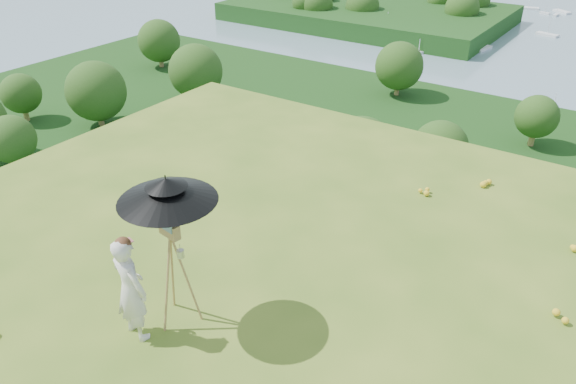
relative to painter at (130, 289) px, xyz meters
The scene contains 9 objects.
ground 2.04m from the painter, 65.98° to the left, with size 14.00×14.00×0.00m, color #49691E.
forest_slope 47.28m from the painter, 88.81° to the left, with size 140.00×56.00×22.00m, color black.
peninsula 175.95m from the painter, 115.35° to the left, with size 90.00×60.00×12.00m, color black, non-canonical shape.
slope_trees 39.97m from the painter, 88.81° to the left, with size 110.00×50.00×6.00m, color #254A16, non-canonical shape.
wildflowers 2.23m from the painter, 68.74° to the left, with size 10.00×10.50×0.12m, color yellow, non-canonical shape.
painter is the anchor object (origin of this frame).
field_easel 0.62m from the painter, 64.58° to the left, with size 0.66×0.66×1.74m, color #A48045, non-canonical shape.
sun_umbrella 1.25m from the painter, 65.11° to the left, with size 1.27×1.27×0.85m, color black, non-canonical shape.
painter_cap 0.74m from the painter, ahead, with size 0.21×0.25×0.10m, color #C36B6C, non-canonical shape.
Camera 1 is at (4.16, -5.31, 5.48)m, focal length 35.00 mm.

